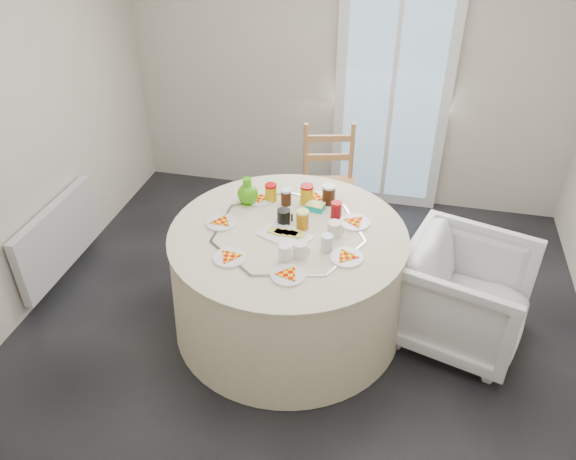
% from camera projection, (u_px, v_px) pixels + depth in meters
% --- Properties ---
extents(floor, '(4.00, 4.00, 0.00)m').
position_uv_depth(floor, '(300.00, 332.00, 3.99)').
color(floor, black).
rests_on(floor, ground).
extents(wall_back, '(4.00, 0.02, 2.60)m').
position_uv_depth(wall_back, '(349.00, 64.00, 4.87)').
color(wall_back, '#BCB5A3').
rests_on(wall_back, floor).
extents(wall_left, '(0.02, 4.00, 2.60)m').
position_uv_depth(wall_left, '(0.00, 138.00, 3.63)').
color(wall_left, '#BCB5A3').
rests_on(wall_left, floor).
extents(glass_door, '(1.00, 0.08, 2.10)m').
position_uv_depth(glass_door, '(392.00, 97.00, 4.90)').
color(glass_door, silver).
rests_on(glass_door, floor).
extents(radiator, '(0.07, 1.00, 0.55)m').
position_uv_depth(radiator, '(59.00, 238.00, 4.30)').
color(radiator, silver).
rests_on(radiator, floor).
extents(table, '(1.61, 1.61, 0.82)m').
position_uv_depth(table, '(288.00, 281.00, 3.88)').
color(table, beige).
rests_on(table, floor).
extents(wooden_chair, '(0.54, 0.53, 1.01)m').
position_uv_depth(wooden_chair, '(329.00, 192.00, 4.69)').
color(wooden_chair, '#B28446').
rests_on(wooden_chair, floor).
extents(armchair, '(0.94, 0.97, 0.82)m').
position_uv_depth(armchair, '(465.00, 293.00, 3.75)').
color(armchair, silver).
rests_on(armchair, floor).
extents(place_settings, '(1.19, 1.19, 0.02)m').
position_uv_depth(place_settings, '(288.00, 234.00, 3.66)').
color(place_settings, silver).
rests_on(place_settings, table).
extents(jar_cluster, '(0.58, 0.33, 0.16)m').
position_uv_depth(jar_cluster, '(301.00, 204.00, 3.87)').
color(jar_cluster, '#9E4D25').
rests_on(jar_cluster, table).
extents(butter_tub, '(0.14, 0.11, 0.05)m').
position_uv_depth(butter_tub, '(315.00, 209.00, 3.88)').
color(butter_tub, '#03A5AC').
rests_on(butter_tub, table).
extents(green_pitcher, '(0.18, 0.18, 0.19)m').
position_uv_depth(green_pitcher, '(248.00, 192.00, 3.90)').
color(green_pitcher, '#41A30D').
rests_on(green_pitcher, table).
extents(cheese_platter, '(0.37, 0.32, 0.04)m').
position_uv_depth(cheese_platter, '(285.00, 238.00, 3.62)').
color(cheese_platter, white).
rests_on(cheese_platter, table).
extents(mugs_glasses, '(0.79, 0.79, 0.12)m').
position_uv_depth(mugs_glasses, '(307.00, 233.00, 3.60)').
color(mugs_glasses, '#A3A3A3').
rests_on(mugs_glasses, table).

